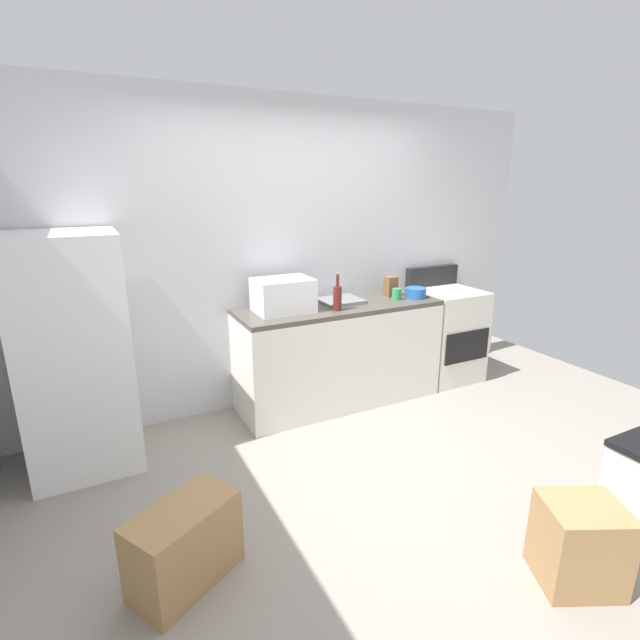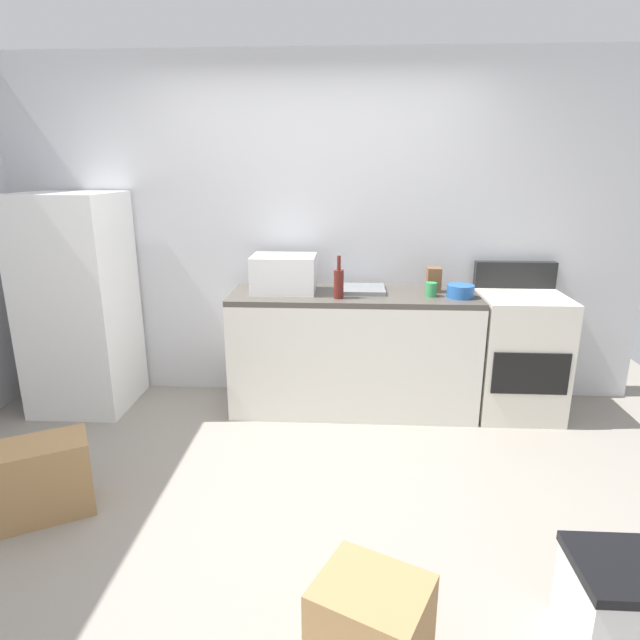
# 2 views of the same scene
# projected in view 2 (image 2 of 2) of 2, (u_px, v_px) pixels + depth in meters

# --- Properties ---
(ground_plane) EXTENTS (6.00, 6.00, 0.00)m
(ground_plane) POSITION_uv_depth(u_px,v_px,m) (299.00, 497.00, 2.98)
(ground_plane) COLOR gray
(wall_back) EXTENTS (5.00, 0.10, 2.60)m
(wall_back) POSITION_uv_depth(u_px,v_px,m) (316.00, 232.00, 4.11)
(wall_back) COLOR silver
(wall_back) RESTS_ON ground_plane
(kitchen_counter) EXTENTS (1.80, 0.60, 0.90)m
(kitchen_counter) POSITION_uv_depth(u_px,v_px,m) (353.00, 351.00, 3.99)
(kitchen_counter) COLOR silver
(kitchen_counter) RESTS_ON ground_plane
(refrigerator) EXTENTS (0.68, 0.66, 1.61)m
(refrigerator) POSITION_uv_depth(u_px,v_px,m) (79.00, 303.00, 3.95)
(refrigerator) COLOR white
(refrigerator) RESTS_ON ground_plane
(stove_oven) EXTENTS (0.60, 0.61, 1.10)m
(stove_oven) POSITION_uv_depth(u_px,v_px,m) (518.00, 352.00, 3.92)
(stove_oven) COLOR silver
(stove_oven) RESTS_ON ground_plane
(microwave) EXTENTS (0.46, 0.34, 0.27)m
(microwave) POSITION_uv_depth(u_px,v_px,m) (284.00, 274.00, 3.87)
(microwave) COLOR white
(microwave) RESTS_ON kitchen_counter
(sink_basin) EXTENTS (0.36, 0.32, 0.03)m
(sink_basin) POSITION_uv_depth(u_px,v_px,m) (360.00, 289.00, 3.92)
(sink_basin) COLOR slate
(sink_basin) RESTS_ON kitchen_counter
(wine_bottle) EXTENTS (0.07, 0.07, 0.30)m
(wine_bottle) POSITION_uv_depth(u_px,v_px,m) (339.00, 283.00, 3.69)
(wine_bottle) COLOR #591E19
(wine_bottle) RESTS_ON kitchen_counter
(coffee_mug) EXTENTS (0.08, 0.08, 0.10)m
(coffee_mug) POSITION_uv_depth(u_px,v_px,m) (431.00, 290.00, 3.76)
(coffee_mug) COLOR #338C4C
(coffee_mug) RESTS_ON kitchen_counter
(knife_block) EXTENTS (0.10, 0.10, 0.18)m
(knife_block) POSITION_uv_depth(u_px,v_px,m) (434.00, 280.00, 3.88)
(knife_block) COLOR brown
(knife_block) RESTS_ON kitchen_counter
(mixing_bowl) EXTENTS (0.19, 0.19, 0.09)m
(mixing_bowl) POSITION_uv_depth(u_px,v_px,m) (460.00, 291.00, 3.73)
(mixing_bowl) COLOR #2659A5
(mixing_bowl) RESTS_ON kitchen_counter
(cardboard_box_large) EXTENTS (0.60, 0.51, 0.41)m
(cardboard_box_large) POSITION_uv_depth(u_px,v_px,m) (36.00, 480.00, 2.78)
(cardboard_box_large) COLOR #A37A4C
(cardboard_box_large) RESTS_ON ground_plane
(cardboard_box_medium) EXTENTS (0.47, 0.44, 0.43)m
(cardboard_box_medium) POSITION_uv_depth(u_px,v_px,m) (371.00, 636.00, 1.84)
(cardboard_box_medium) COLOR #A37A4C
(cardboard_box_medium) RESTS_ON ground_plane
(storage_bin) EXTENTS (0.46, 0.36, 0.38)m
(storage_bin) POSITION_uv_depth(u_px,v_px,m) (631.00, 606.00, 2.00)
(storage_bin) COLOR silver
(storage_bin) RESTS_ON ground_plane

